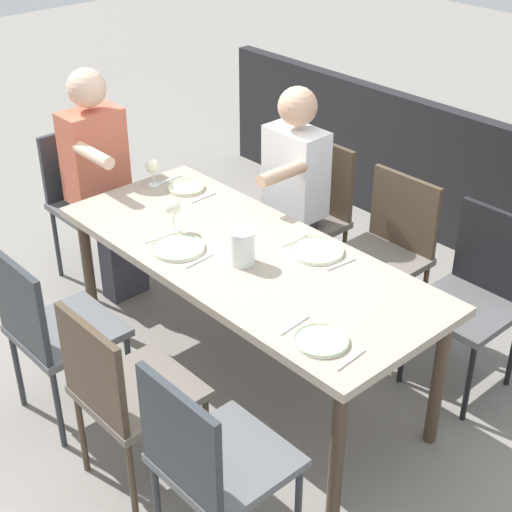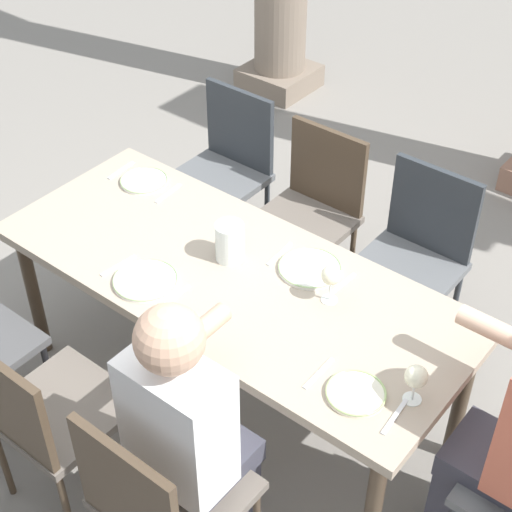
{
  "view_description": "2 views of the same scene",
  "coord_description": "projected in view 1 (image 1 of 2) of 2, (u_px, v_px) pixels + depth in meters",
  "views": [
    {
      "loc": [
        -2.33,
        2.05,
        2.54
      ],
      "look_at": [
        -0.14,
        0.06,
        0.8
      ],
      "focal_mm": 54.44,
      "sensor_mm": 36.0,
      "label": 1
    },
    {
      "loc": [
        1.57,
        -1.8,
        2.77
      ],
      "look_at": [
        0.12,
        0.01,
        0.88
      ],
      "focal_mm": 56.01,
      "sensor_mm": 36.0,
      "label": 2
    }
  ],
  "objects": [
    {
      "name": "chair_east_north",
      "position": [
        50.0,
        326.0,
        3.47
      ],
      "size": [
        0.44,
        0.44,
        0.89
      ],
      "color": "#5B5E61",
      "rests_on": "ground"
    },
    {
      "name": "diner_woman_green",
      "position": [
        287.0,
        194.0,
        4.24
      ],
      "size": [
        0.34,
        0.49,
        1.28
      ],
      "color": "#3F3F4C",
      "rests_on": "ground"
    },
    {
      "name": "spoon_0",
      "position": [
        294.0,
        325.0,
        3.09
      ],
      "size": [
        0.03,
        0.17,
        0.01
      ],
      "primitive_type": "cube",
      "rotation": [
        0.0,
        0.0,
        0.08
      ],
      "color": "silver",
      "rests_on": "dining_table"
    },
    {
      "name": "spoon_1",
      "position": [
        294.0,
        240.0,
        3.69
      ],
      "size": [
        0.02,
        0.17,
        0.01
      ],
      "primitive_type": "cube",
      "rotation": [
        0.0,
        0.0,
        -0.0
      ],
      "color": "silver",
      "rests_on": "dining_table"
    },
    {
      "name": "spoon_2",
      "position": [
        159.0,
        237.0,
        3.71
      ],
      "size": [
        0.03,
        0.17,
        0.01
      ],
      "primitive_type": "cube",
      "rotation": [
        0.0,
        0.0,
        -0.06
      ],
      "color": "silver",
      "rests_on": "dining_table"
    },
    {
      "name": "spoon_3",
      "position": [
        169.0,
        180.0,
        4.28
      ],
      "size": [
        0.03,
        0.17,
        0.01
      ],
      "primitive_type": "cube",
      "rotation": [
        0.0,
        0.0,
        0.07
      ],
      "color": "silver",
      "rests_on": "dining_table"
    },
    {
      "name": "chair_head_east",
      "position": [
        88.0,
        194.0,
        4.59
      ],
      "size": [
        0.44,
        0.44,
        0.91
      ],
      "color": "#5B5E61",
      "rests_on": "ground"
    },
    {
      "name": "ground_plane",
      "position": [
        246.0,
        377.0,
        3.96
      ],
      "size": [
        16.0,
        16.0,
        0.0
      ],
      "primitive_type": "plane",
      "color": "gray"
    },
    {
      "name": "chair_west_south",
      "position": [
        476.0,
        290.0,
        3.71
      ],
      "size": [
        0.44,
        0.44,
        0.9
      ],
      "color": "#4F4F50",
      "rests_on": "ground"
    },
    {
      "name": "water_pitcher",
      "position": [
        242.0,
        249.0,
        3.47
      ],
      "size": [
        0.12,
        0.12,
        0.16
      ],
      "color": "white",
      "rests_on": "dining_table"
    },
    {
      "name": "plate_0",
      "position": [
        321.0,
        340.0,
        2.99
      ],
      "size": [
        0.22,
        0.22,
        0.02
      ],
      "color": "white",
      "rests_on": "dining_table"
    },
    {
      "name": "fork_2",
      "position": [
        198.0,
        261.0,
        3.52
      ],
      "size": [
        0.03,
        0.17,
        0.01
      ],
      "primitive_type": "cube",
      "rotation": [
        0.0,
        0.0,
        0.07
      ],
      "color": "silver",
      "rests_on": "dining_table"
    },
    {
      "name": "wine_glass_2",
      "position": [
        173.0,
        208.0,
        3.72
      ],
      "size": [
        0.08,
        0.08,
        0.16
      ],
      "color": "white",
      "rests_on": "dining_table"
    },
    {
      "name": "chair_west_north",
      "position": [
        209.0,
        459.0,
        2.75
      ],
      "size": [
        0.44,
        0.44,
        0.91
      ],
      "color": "#5B5E61",
      "rests_on": "ground"
    },
    {
      "name": "chair_mid_north",
      "position": [
        122.0,
        388.0,
        3.11
      ],
      "size": [
        0.44,
        0.44,
        0.88
      ],
      "color": "#6A6158",
      "rests_on": "ground"
    },
    {
      "name": "diner_man_white",
      "position": [
        102.0,
        177.0,
        4.38
      ],
      "size": [
        0.5,
        0.35,
        1.32
      ],
      "color": "#3F3F4C",
      "rests_on": "ground"
    },
    {
      "name": "fork_3",
      "position": [
        203.0,
        197.0,
        4.08
      ],
      "size": [
        0.02,
        0.17,
        0.01
      ],
      "primitive_type": "cube",
      "rotation": [
        0.0,
        0.0,
        0.01
      ],
      "color": "silver",
      "rests_on": "dining_table"
    },
    {
      "name": "plate_3",
      "position": [
        186.0,
        187.0,
        4.18
      ],
      "size": [
        0.2,
        0.2,
        0.02
      ],
      "color": "silver",
      "rests_on": "dining_table"
    },
    {
      "name": "wine_glass_3",
      "position": [
        152.0,
        167.0,
        4.17
      ],
      "size": [
        0.08,
        0.08,
        0.15
      ],
      "color": "white",
      "rests_on": "dining_table"
    },
    {
      "name": "chair_mid_south",
      "position": [
        387.0,
        247.0,
        4.05
      ],
      "size": [
        0.44,
        0.44,
        0.9
      ],
      "color": "#6A6158",
      "rests_on": "ground"
    },
    {
      "name": "patio_railing",
      "position": [
        475.0,
        188.0,
        4.85
      ],
      "size": [
        4.37,
        0.1,
        0.9
      ],
      "primitive_type": "cube",
      "color": "black",
      "rests_on": "ground"
    },
    {
      "name": "fork_1",
      "position": [
        341.0,
        264.0,
        3.49
      ],
      "size": [
        0.03,
        0.17,
        0.01
      ],
      "primitive_type": "cube",
      "rotation": [
        0.0,
        0.0,
        -0.11
      ],
      "color": "silver",
      "rests_on": "dining_table"
    },
    {
      "name": "chair_east_south",
      "position": [
        309.0,
        209.0,
        4.42
      ],
      "size": [
        0.44,
        0.44,
        0.91
      ],
      "color": "#6A6158",
      "rests_on": "ground"
    },
    {
      "name": "fork_0",
      "position": [
        350.0,
        359.0,
        2.9
      ],
      "size": [
        0.03,
        0.17,
        0.01
      ],
      "primitive_type": "cube",
      "rotation": [
        0.0,
        0.0,
        0.07
      ],
      "color": "silver",
      "rests_on": "dining_table"
    },
    {
      "name": "plate_1",
      "position": [
        317.0,
        251.0,
        3.59
      ],
      "size": [
        0.25,
        0.25,
        0.02
      ],
      "color": "white",
      "rests_on": "dining_table"
    },
    {
      "name": "plate_2",
      "position": [
        178.0,
        248.0,
        3.61
      ],
      "size": [
        0.25,
        0.25,
        0.02
      ],
      "color": "white",
      "rests_on": "dining_table"
    },
    {
      "name": "dining_table",
      "position": [
        245.0,
        265.0,
        3.62
      ],
      "size": [
        1.97,
        0.81,
        0.74
      ],
      "color": "tan",
      "rests_on": "ground"
    }
  ]
}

